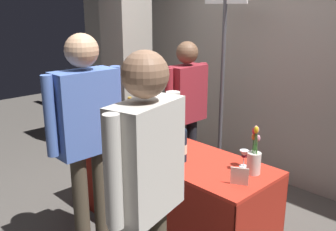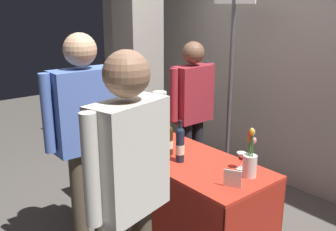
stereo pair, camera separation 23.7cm
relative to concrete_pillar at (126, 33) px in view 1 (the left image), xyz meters
The scene contains 19 objects.
ground_plane 2.47m from the concrete_pillar, 27.79° to the right, with size 12.00×12.00×0.00m, color #514C47.
back_partition 1.83m from the concrete_pillar, 26.28° to the left, with size 7.56×0.12×3.05m, color #9E998E.
concrete_pillar is the anchor object (origin of this frame).
tasting_table 2.15m from the concrete_pillar, 27.79° to the right, with size 1.89×0.65×0.78m.
featured_wine_bottle 1.58m from the concrete_pillar, 40.07° to the right, with size 0.07×0.07×0.29m.
display_bottle_0 1.49m from the concrete_pillar, 37.23° to the right, with size 0.08×0.08×0.34m.
display_bottle_1 1.49m from the concrete_pillar, 30.04° to the right, with size 0.07×0.07×0.35m.
display_bottle_2 2.24m from the concrete_pillar, 26.73° to the right, with size 0.07×0.07×0.34m.
display_bottle_3 2.03m from the concrete_pillar, 33.27° to the right, with size 0.08×0.08×0.32m.
display_bottle_4 2.09m from the concrete_pillar, 28.24° to the right, with size 0.07×0.07×0.30m.
wine_glass_near_vendor 1.64m from the concrete_pillar, 29.10° to the right, with size 0.07×0.07×0.15m.
wine_glass_mid 2.51m from the concrete_pillar, 16.88° to the right, with size 0.07×0.07×0.13m.
wine_glass_near_taster 2.17m from the concrete_pillar, 30.81° to the right, with size 0.07×0.07×0.14m.
flower_vase 2.62m from the concrete_pillar, 17.23° to the right, with size 0.10×0.10×0.36m.
brochure_stand 2.75m from the concrete_pillar, 21.70° to the right, with size 0.12×0.01×0.13m, color silver.
vendor_presenter 1.41m from the concrete_pillar, ahead, with size 0.22×0.58×1.62m.
taster_foreground_right 2.16m from the concrete_pillar, 46.52° to the right, with size 0.24×0.64×1.77m.
taster_foreground_left 3.02m from the concrete_pillar, 36.19° to the right, with size 0.31×0.59×1.75m.
booth_signpost 1.37m from the concrete_pillar, 12.21° to the left, with size 0.54×0.04×2.16m.
Camera 1 is at (2.13, -2.06, 1.95)m, focal length 40.04 mm.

